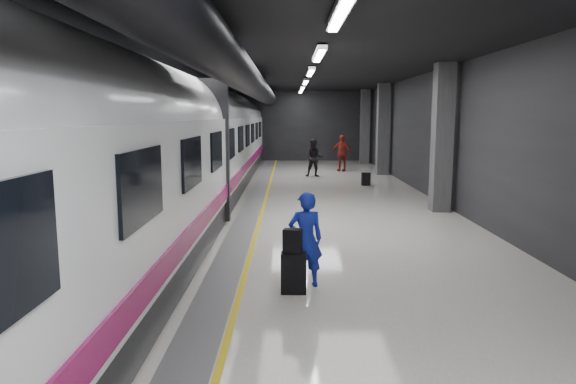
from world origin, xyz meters
TOP-DOWN VIEW (x-y plane):
  - ground at (0.00, 0.00)m, footprint 40.00×40.00m
  - platform_hall at (-0.29, 0.96)m, footprint 10.02×40.02m
  - train at (-3.25, -0.00)m, footprint 3.05×38.00m
  - traveler_main at (0.16, -5.11)m, footprint 0.67×0.51m
  - suitcase_main at (-0.05, -5.44)m, footprint 0.43×0.27m
  - shoulder_bag at (-0.07, -5.46)m, footprint 0.33×0.23m
  - traveler_far_a at (1.11, 10.97)m, footprint 0.94×0.76m
  - traveler_far_b at (2.69, 13.49)m, footprint 1.23×0.88m
  - suitcase_far at (3.15, 7.89)m, footprint 0.37×0.24m

SIDE VIEW (x-z plane):
  - ground at x=0.00m, z-range 0.00..0.00m
  - suitcase_far at x=3.15m, z-range 0.00..0.54m
  - suitcase_main at x=-0.05m, z-range 0.00..0.69m
  - traveler_main at x=0.16m, z-range 0.00..1.66m
  - shoulder_bag at x=-0.07m, z-range 0.69..1.09m
  - traveler_far_a at x=1.11m, z-range 0.00..1.83m
  - traveler_far_b at x=2.69m, z-range 0.00..1.93m
  - train at x=-3.25m, z-range 0.04..4.09m
  - platform_hall at x=-0.29m, z-range 1.28..5.79m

